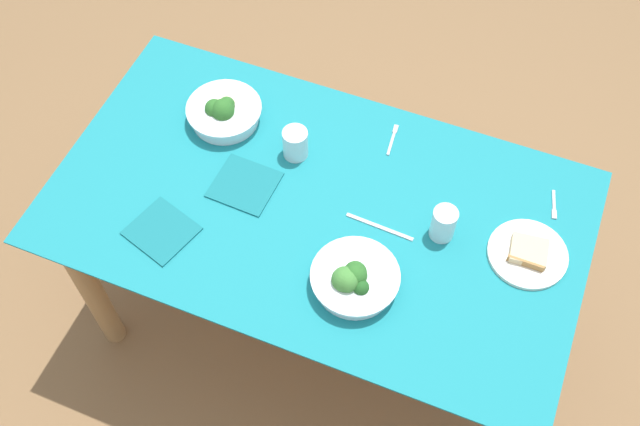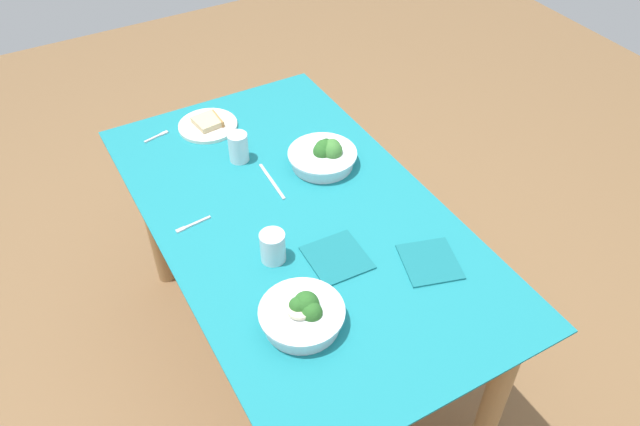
% 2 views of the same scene
% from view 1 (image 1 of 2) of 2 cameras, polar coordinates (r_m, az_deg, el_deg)
% --- Properties ---
extents(ground_plane, '(6.00, 6.00, 0.00)m').
position_cam_1_polar(ground_plane, '(2.68, -0.19, -7.98)').
color(ground_plane, brown).
extents(dining_table, '(1.46, 0.83, 0.72)m').
position_cam_1_polar(dining_table, '(2.14, -0.24, -1.17)').
color(dining_table, '#197A84').
rests_on(dining_table, ground_plane).
extents(broccoli_bowl_far, '(0.22, 0.22, 0.10)m').
position_cam_1_polar(broccoli_bowl_far, '(2.22, -7.30, 7.59)').
color(broccoli_bowl_far, white).
rests_on(broccoli_bowl_far, dining_table).
extents(broccoli_bowl_near, '(0.23, 0.23, 0.09)m').
position_cam_1_polar(broccoli_bowl_near, '(1.89, 2.57, -5.02)').
color(broccoli_bowl_near, white).
rests_on(broccoli_bowl_near, dining_table).
extents(bread_side_plate, '(0.21, 0.21, 0.03)m').
position_cam_1_polar(bread_side_plate, '(2.03, 15.48, -2.97)').
color(bread_side_plate, silver).
rests_on(bread_side_plate, dining_table).
extents(water_glass_center, '(0.07, 0.07, 0.09)m').
position_cam_1_polar(water_glass_center, '(2.12, -1.88, 5.30)').
color(water_glass_center, silver).
rests_on(water_glass_center, dining_table).
extents(water_glass_side, '(0.07, 0.07, 0.10)m').
position_cam_1_polar(water_glass_side, '(1.98, 9.35, -0.80)').
color(water_glass_side, silver).
rests_on(water_glass_side, dining_table).
extents(fork_by_far_bowl, '(0.02, 0.11, 0.00)m').
position_cam_1_polar(fork_by_far_bowl, '(2.19, 5.53, 5.65)').
color(fork_by_far_bowl, '#B7B7BC').
rests_on(fork_by_far_bowl, dining_table).
extents(fork_by_near_bowl, '(0.03, 0.09, 0.00)m').
position_cam_1_polar(fork_by_near_bowl, '(2.14, 17.32, 0.51)').
color(fork_by_near_bowl, '#B7B7BC').
rests_on(fork_by_near_bowl, dining_table).
extents(table_knife_left, '(0.19, 0.02, 0.00)m').
position_cam_1_polar(table_knife_left, '(2.01, 4.50, -1.17)').
color(table_knife_left, '#B7B7BC').
rests_on(table_knife_left, dining_table).
extents(napkin_folded_upper, '(0.20, 0.19, 0.01)m').
position_cam_1_polar(napkin_folded_upper, '(2.05, -11.92, -1.33)').
color(napkin_folded_upper, '#156870').
rests_on(napkin_folded_upper, dining_table).
extents(napkin_folded_lower, '(0.17, 0.17, 0.01)m').
position_cam_1_polar(napkin_folded_lower, '(2.09, -5.75, 2.15)').
color(napkin_folded_lower, '#156870').
rests_on(napkin_folded_lower, dining_table).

